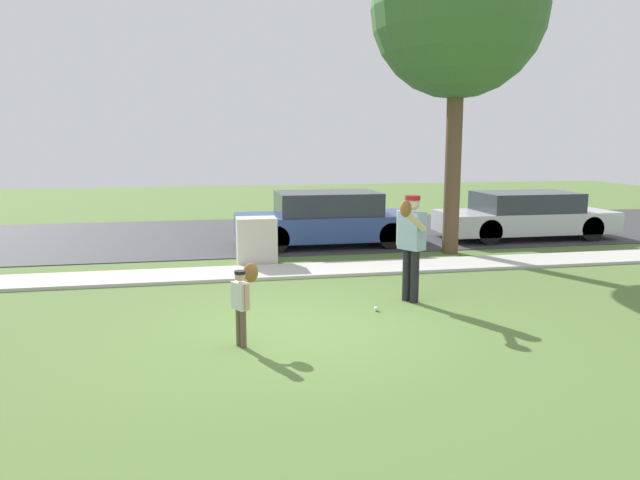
# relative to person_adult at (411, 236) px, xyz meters

# --- Properties ---
(ground_plane) EXTENTS (48.00, 48.00, 0.00)m
(ground_plane) POSITION_rel_person_adult_xyz_m (-1.96, 2.48, -1.08)
(ground_plane) COLOR #567538
(sidewalk_strip) EXTENTS (36.00, 1.20, 0.06)m
(sidewalk_strip) POSITION_rel_person_adult_xyz_m (-1.96, 2.58, -1.05)
(sidewalk_strip) COLOR beige
(sidewalk_strip) RESTS_ON ground
(road_surface) EXTENTS (36.00, 6.80, 0.02)m
(road_surface) POSITION_rel_person_adult_xyz_m (-1.96, 7.58, -1.07)
(road_surface) COLOR #38383A
(road_surface) RESTS_ON ground
(person_adult) EXTENTS (0.60, 0.84, 1.73)m
(person_adult) POSITION_rel_person_adult_xyz_m (0.00, 0.00, 0.00)
(person_adult) COLOR black
(person_adult) RESTS_ON ground
(person_child) EXTENTS (0.40, 0.53, 1.03)m
(person_child) POSITION_rel_person_adult_xyz_m (-2.77, -1.54, -0.40)
(person_child) COLOR brown
(person_child) RESTS_ON ground
(baseball) EXTENTS (0.07, 0.07, 0.07)m
(baseball) POSITION_rel_person_adult_xyz_m (-0.68, -0.40, -1.04)
(baseball) COLOR white
(baseball) RESTS_ON ground
(utility_cabinet) EXTENTS (0.83, 0.59, 1.00)m
(utility_cabinet) POSITION_rel_person_adult_xyz_m (-2.14, 3.53, -0.58)
(utility_cabinet) COLOR beige
(utility_cabinet) RESTS_ON ground
(street_tree_near) EXTENTS (3.86, 3.86, 7.37)m
(street_tree_near) POSITION_rel_person_adult_xyz_m (2.40, 3.94, 4.33)
(street_tree_near) COLOR brown
(street_tree_near) RESTS_ON ground
(parked_wagon_blue) EXTENTS (4.50, 1.80, 1.33)m
(parked_wagon_blue) POSITION_rel_person_adult_xyz_m (-0.20, 5.45, -0.42)
(parked_wagon_blue) COLOR #2D478C
(parked_wagon_blue) RESTS_ON road_surface
(parked_sedan_silver) EXTENTS (4.60, 1.80, 1.23)m
(parked_sedan_silver) POSITION_rel_person_adult_xyz_m (5.21, 5.52, -0.46)
(parked_sedan_silver) COLOR silver
(parked_sedan_silver) RESTS_ON road_surface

